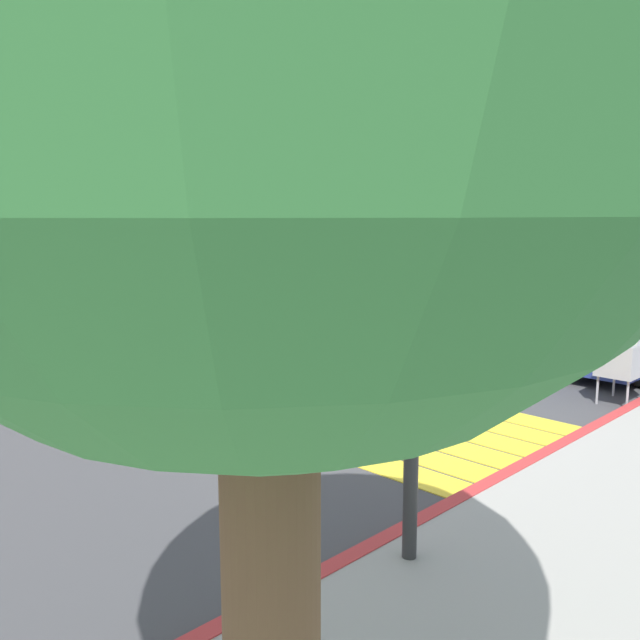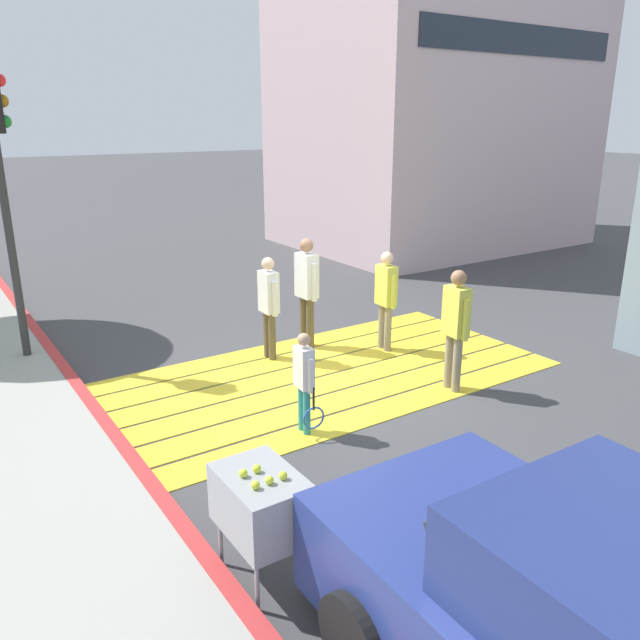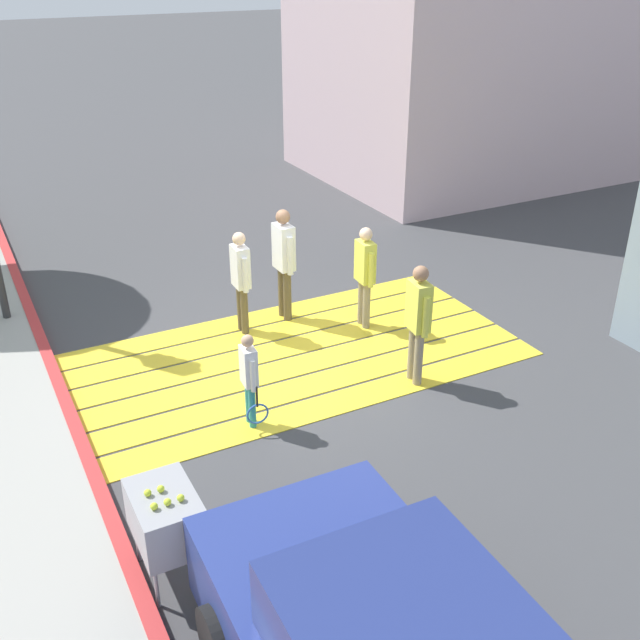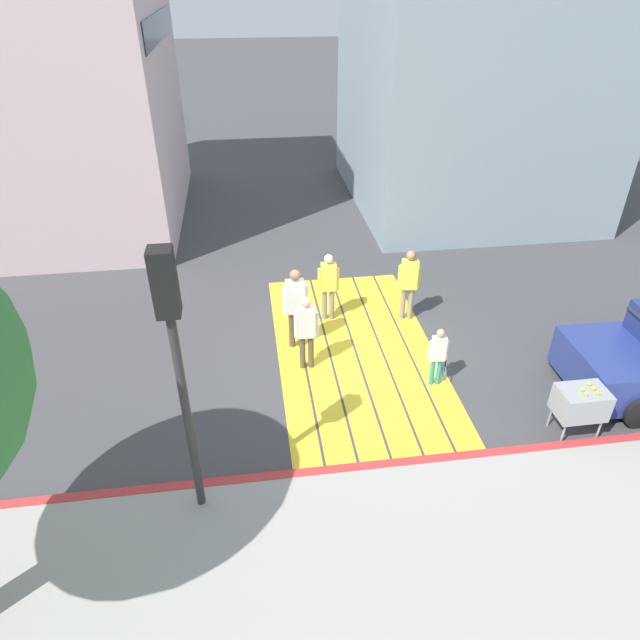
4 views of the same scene
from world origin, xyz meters
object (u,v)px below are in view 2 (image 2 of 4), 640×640
object	(u,v)px
tennis_ball_cart	(261,503)
pedestrian_teen_behind	(307,285)
pedestrian_adult_trailing	(386,294)
pedestrian_adult_side	(269,301)
traffic_light_corner	(0,160)
pedestrian_child_with_racket	(304,378)
pedestrian_adult_lead	(456,322)

from	to	relation	value
tennis_ball_cart	pedestrian_teen_behind	distance (m)	5.52
pedestrian_adult_trailing	pedestrian_adult_side	size ratio (longest dim) A/B	1.00
traffic_light_corner	pedestrian_adult_side	distance (m)	4.28
tennis_ball_cart	pedestrian_child_with_racket	distance (m)	2.52
pedestrian_child_with_racket	pedestrian_adult_side	bearing A→B (deg)	70.00
traffic_light_corner	pedestrian_child_with_racket	bearing A→B (deg)	-61.95
pedestrian_adult_lead	pedestrian_adult_side	world-z (taller)	pedestrian_adult_lead
traffic_light_corner	tennis_ball_cart	size ratio (longest dim) A/B	4.17
pedestrian_adult_trailing	pedestrian_adult_lead	bearing A→B (deg)	-97.52
pedestrian_child_with_racket	pedestrian_adult_trailing	bearing A→B (deg)	32.92
traffic_light_corner	pedestrian_adult_trailing	xyz separation A→B (m)	(4.91, -2.65, -2.09)
tennis_ball_cart	pedestrian_adult_side	world-z (taller)	pedestrian_adult_side
traffic_light_corner	pedestrian_adult_lead	distance (m)	6.74
tennis_ball_cart	pedestrian_adult_lead	world-z (taller)	pedestrian_adult_lead
pedestrian_adult_side	pedestrian_teen_behind	xyz separation A→B (m)	(0.77, 0.13, 0.11)
traffic_light_corner	pedestrian_child_with_racket	xyz separation A→B (m)	(2.31, -4.33, -2.33)
pedestrian_adult_side	pedestrian_teen_behind	world-z (taller)	pedestrian_teen_behind
traffic_light_corner	pedestrian_adult_trailing	distance (m)	5.96
tennis_ball_cart	pedestrian_teen_behind	bearing A→B (deg)	53.59
tennis_ball_cart	pedestrian_child_with_racket	size ratio (longest dim) A/B	0.81
tennis_ball_cart	pedestrian_adult_lead	xyz separation A→B (m)	(4.00, 1.86, 0.29)
tennis_ball_cart	pedestrian_teen_behind	world-z (taller)	pedestrian_teen_behind
pedestrian_adult_trailing	pedestrian_teen_behind	distance (m)	1.27
pedestrian_adult_side	pedestrian_child_with_racket	size ratio (longest dim) A/B	1.28
pedestrian_adult_trailing	pedestrian_teen_behind	world-z (taller)	pedestrian_teen_behind
tennis_ball_cart	pedestrian_child_with_racket	bearing A→B (deg)	49.71
traffic_light_corner	pedestrian_teen_behind	xyz separation A→B (m)	(3.95, -1.83, -1.99)
tennis_ball_cart	pedestrian_child_with_racket	xyz separation A→B (m)	(1.63, 1.92, 0.01)
traffic_light_corner	pedestrian_adult_lead	bearing A→B (deg)	-43.22
tennis_ball_cart	pedestrian_teen_behind	size ratio (longest dim) A/B	0.56
traffic_light_corner	pedestrian_adult_trailing	bearing A→B (deg)	-28.31
traffic_light_corner	pedestrian_child_with_racket	size ratio (longest dim) A/B	3.37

